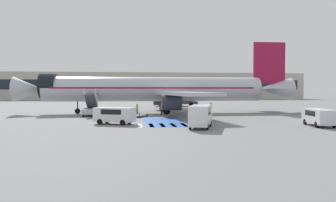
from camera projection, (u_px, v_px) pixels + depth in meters
ground_plane at (156, 113)px, 53.99m from camera, size 600.00×600.00×0.00m
apron_leadline_yellow at (154, 113)px, 53.61m from camera, size 79.08×0.34×0.01m
apron_stand_patch_blue at (164, 121)px, 39.63m from camera, size 4.73×12.24×0.01m
apron_walkway_bar_0 at (140, 125)px, 35.33m from camera, size 0.44×3.60×0.01m
apron_walkway_bar_1 at (151, 125)px, 35.48m from camera, size 0.44×3.60×0.01m
apron_walkway_bar_2 at (162, 125)px, 35.62m from camera, size 0.44×3.60×0.01m
apron_walkway_bar_3 at (173, 125)px, 35.77m from camera, size 0.44×3.60×0.01m
apron_walkway_bar_4 at (184, 125)px, 35.91m from camera, size 0.44×3.60×0.01m
airliner at (158, 89)px, 53.54m from camera, size 45.39×35.36×11.87m
boarding_stairs_forward at (91, 109)px, 47.92m from camera, size 2.21×5.23×4.02m
fuel_tanker at (176, 98)px, 75.10m from camera, size 10.15×3.75×3.50m
service_van_0 at (115, 114)px, 36.50m from camera, size 4.83×3.51×1.87m
service_van_1 at (319, 116)px, 34.56m from camera, size 2.61×5.02×1.82m
service_van_2 at (201, 114)px, 33.09m from camera, size 3.38×5.27×2.30m
baggage_cart at (139, 115)px, 45.87m from camera, size 2.70×2.99×0.87m
ground_crew_0 at (211, 107)px, 50.64m from camera, size 0.35×0.48×1.86m
ground_crew_1 at (137, 109)px, 49.77m from camera, size 0.33×0.48×1.67m
ground_crew_2 at (161, 109)px, 49.21m from camera, size 0.24×0.44×1.62m
traffic_cone_0 at (171, 114)px, 47.11m from camera, size 0.49×0.49×0.54m
terminal_building at (136, 86)px, 125.01m from camera, size 129.49×12.10×10.00m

